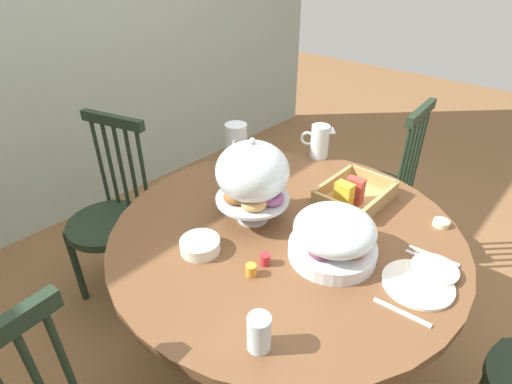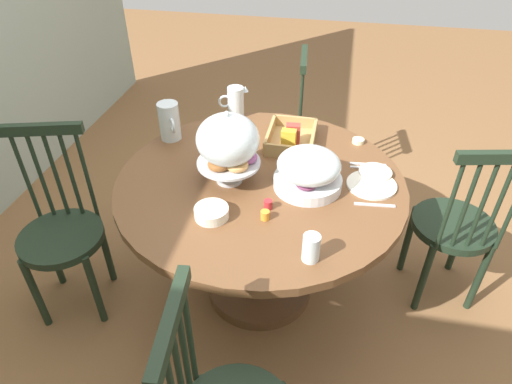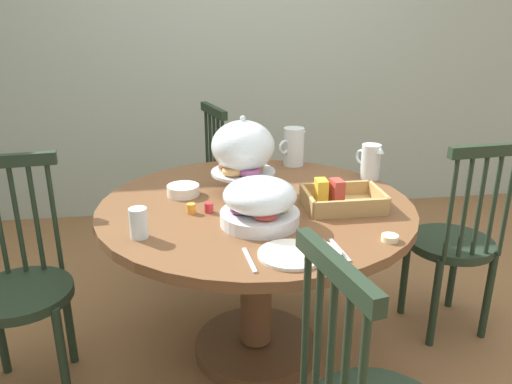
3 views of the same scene
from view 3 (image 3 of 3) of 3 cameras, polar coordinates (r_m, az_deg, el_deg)
ground_plane at (r=2.51m, az=2.47°, el=-17.02°), size 10.00×10.00×0.00m
wall_back at (r=3.82m, az=-2.50°, el=16.78°), size 4.80×0.06×2.60m
dining_table at (r=2.20m, az=0.00°, el=-5.92°), size 1.31×1.31×0.74m
windsor_chair_near_window at (r=3.07m, az=-6.89°, el=-0.32°), size 0.42×0.42×0.97m
windsor_chair_by_cabinet at (r=2.26m, az=-24.75°, el=-9.97°), size 0.40×0.40×0.97m
windsor_chair_far_side at (r=2.59m, az=21.25°, el=-5.55°), size 0.40×0.40×0.97m
pastry_stand_with_dome at (r=2.18m, az=-1.47°, el=4.74°), size 0.28×0.28×0.34m
fruit_platter_covered at (r=1.89m, az=0.44°, el=-1.20°), size 0.30×0.30×0.18m
orange_juice_pitcher at (r=2.63m, az=4.22°, el=4.90°), size 0.17×0.13×0.19m
milk_pitcher at (r=2.48m, az=12.67°, el=3.20°), size 0.10×0.17×0.17m
cereal_basket at (r=2.10m, az=9.32°, el=-0.82°), size 0.32×0.24×0.12m
china_plate_large at (r=1.69m, az=3.94°, el=-6.99°), size 0.22×0.22×0.01m
china_plate_small at (r=1.69m, az=7.02°, el=-6.67°), size 0.15×0.15×0.01m
cereal_bowl at (r=2.23m, az=-8.15°, el=0.20°), size 0.14×0.14×0.04m
drinking_glass at (r=1.84m, az=-13.01°, el=-3.40°), size 0.06×0.06×0.11m
butter_dish at (r=1.84m, az=14.75°, el=-5.00°), size 0.06×0.06×0.02m
jam_jar_strawberry at (r=2.03m, az=-5.30°, el=-1.74°), size 0.04×0.04×0.04m
jam_jar_apricot at (r=2.03m, az=-7.27°, el=-1.84°), size 0.04×0.04×0.04m
table_knife at (r=1.73m, az=8.40°, el=-6.53°), size 0.03×0.17×0.01m
dinner_fork at (r=1.74m, az=9.32°, el=-6.42°), size 0.03×0.17×0.01m
soup_spoon at (r=1.65m, az=-0.74°, el=-7.61°), size 0.03×0.17×0.01m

